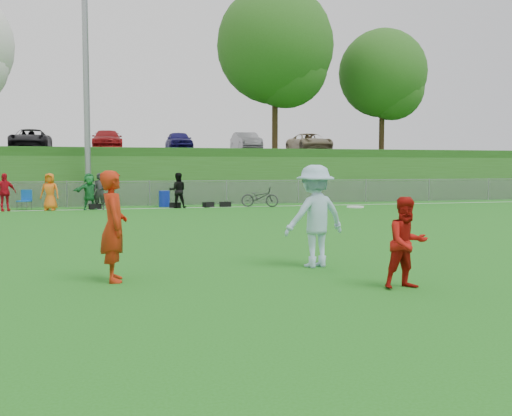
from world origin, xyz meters
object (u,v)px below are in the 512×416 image
object	(u,v)px
player_red_left	(114,226)
recycling_bin	(164,199)
player_blue	(315,216)
frisbee	(355,207)
player_red_center	(407,243)
bicycle	(260,197)

from	to	relation	value
player_red_left	recycling_bin	bearing A→B (deg)	-10.77
player_blue	frisbee	world-z (taller)	player_blue
player_red_left	player_red_center	size ratio (longest dim) A/B	1.28
player_red_left	bicycle	xyz separation A→B (m)	(7.23, 17.02, -0.47)
player_red_left	frisbee	xyz separation A→B (m)	(4.28, -0.51, 0.29)
bicycle	player_red_left	bearing A→B (deg)	-178.18
frisbee	bicycle	xyz separation A→B (m)	(2.95, 17.53, -0.77)
player_red_center	frisbee	size ratio (longest dim) A/B	4.83
player_blue	recycling_bin	distance (m)	17.87
frisbee	player_red_center	bearing A→B (deg)	-76.30
player_red_left	player_blue	distance (m)	3.90
frisbee	bicycle	world-z (taller)	frisbee
player_red_left	recycling_bin	xyz separation A→B (m)	(2.67, 18.30, -0.56)
recycling_bin	frisbee	bearing A→B (deg)	-85.12
player_red_left	bicycle	world-z (taller)	player_red_left
player_red_center	player_blue	xyz separation A→B (m)	(-0.73, 2.29, 0.26)
player_blue	bicycle	size ratio (longest dim) A/B	1.09
player_red_left	bicycle	distance (m)	18.50
player_blue	player_red_left	bearing A→B (deg)	-5.55
player_red_center	player_red_left	bearing A→B (deg)	155.27
player_blue	bicycle	distance (m)	16.89
frisbee	bicycle	distance (m)	17.80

